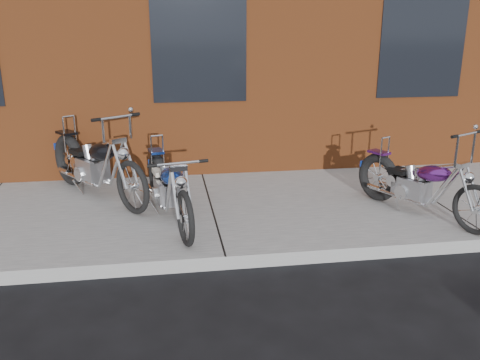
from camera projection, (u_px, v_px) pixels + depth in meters
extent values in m
plane|color=black|center=(226.00, 270.00, 5.23)|extent=(120.00, 120.00, 0.00)
cube|color=slate|center=(212.00, 212.00, 6.63)|extent=(22.00, 3.00, 0.15)
torus|color=black|center=(386.00, 180.00, 6.66)|extent=(0.39, 0.63, 0.64)
cube|color=#A5A6AB|center=(423.00, 192.00, 6.22)|extent=(0.38, 0.43, 0.27)
ellipsoid|color=#5D1D76|center=(443.00, 176.00, 5.94)|extent=(0.42, 0.54, 0.27)
cube|color=black|center=(409.00, 173.00, 6.35)|extent=(0.30, 0.32, 0.05)
cylinder|color=silver|center=(479.00, 136.00, 5.50)|extent=(0.45, 0.24, 0.03)
cylinder|color=silver|center=(393.00, 156.00, 6.51)|extent=(0.03, 0.03, 0.43)
cylinder|color=silver|center=(414.00, 195.00, 6.46)|extent=(0.39, 0.74, 0.04)
torus|color=black|center=(160.00, 181.00, 6.57)|extent=(0.26, 0.69, 0.68)
torus|color=black|center=(189.00, 223.00, 5.26)|extent=(0.19, 0.61, 0.61)
cube|color=#A5A6AB|center=(170.00, 195.00, 6.03)|extent=(0.33, 0.42, 0.28)
ellipsoid|color=#1A3FA6|center=(174.00, 180.00, 5.72)|extent=(0.34, 0.55, 0.29)
cube|color=beige|center=(165.00, 175.00, 6.20)|extent=(0.27, 0.30, 0.06)
cylinder|color=silver|center=(185.00, 197.00, 5.29)|extent=(0.09, 0.27, 0.51)
cylinder|color=silver|center=(181.00, 166.00, 5.31)|extent=(0.51, 0.13, 0.03)
cylinder|color=silver|center=(160.00, 155.00, 6.40)|extent=(0.02, 0.02, 0.45)
cylinder|color=silver|center=(176.00, 199.00, 6.29)|extent=(0.21, 0.84, 0.05)
torus|color=black|center=(75.00, 162.00, 7.30)|extent=(0.56, 0.70, 0.76)
torus|color=black|center=(140.00, 190.00, 6.17)|extent=(0.46, 0.60, 0.69)
cube|color=#A5A6AB|center=(99.00, 172.00, 6.84)|extent=(0.49, 0.51, 0.32)
ellipsoid|color=black|center=(108.00, 154.00, 6.55)|extent=(0.56, 0.63, 0.32)
cube|color=black|center=(87.00, 153.00, 6.96)|extent=(0.38, 0.39, 0.06)
cylinder|color=silver|center=(132.00, 166.00, 6.18)|extent=(0.21, 0.27, 0.57)
cylinder|color=silver|center=(123.00, 118.00, 6.10)|extent=(0.49, 0.36, 0.03)
cylinder|color=silver|center=(75.00, 135.00, 7.12)|extent=(0.03, 0.03, 0.51)
cylinder|color=silver|center=(99.00, 176.00, 7.12)|extent=(0.59, 0.80, 0.05)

